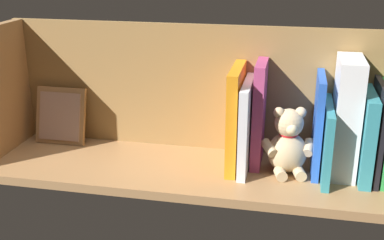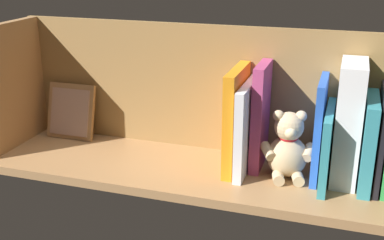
# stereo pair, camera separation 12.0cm
# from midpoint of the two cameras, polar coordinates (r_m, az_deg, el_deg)

# --- Properties ---
(ground_plane) EXTENTS (1.06, 0.31, 0.02)m
(ground_plane) POSITION_cam_midpoint_polar(r_m,az_deg,el_deg) (1.25, 2.76, -5.81)
(ground_plane) COLOR #A87A4C
(shelf_back_panel) EXTENTS (1.06, 0.02, 0.34)m
(shelf_back_panel) POSITION_cam_midpoint_polar(r_m,az_deg,el_deg) (1.31, 4.40, 3.63)
(shelf_back_panel) COLOR olive
(shelf_back_panel) RESTS_ON ground_plane
(shelf_side_divider) EXTENTS (0.02, 0.25, 0.34)m
(shelf_side_divider) POSITION_cam_midpoint_polar(r_m,az_deg,el_deg) (1.40, -17.67, 3.83)
(shelf_side_divider) COLOR #A87A4C
(shelf_side_divider) RESTS_ON ground_plane
(book_1) EXTENTS (0.01, 0.17, 0.23)m
(book_1) POSITION_cam_midpoint_polar(r_m,az_deg,el_deg) (1.21, 23.53, -1.98)
(book_1) COLOR black
(book_1) RESTS_ON ground_plane
(book_2) EXTENTS (0.03, 0.17, 0.21)m
(book_2) POSITION_cam_midpoint_polar(r_m,az_deg,el_deg) (1.21, 22.34, -2.41)
(book_2) COLOR teal
(book_2) RESTS_ON ground_plane
(dictionary_thick_white) EXTENTS (0.06, 0.15, 0.28)m
(dictionary_thick_white) POSITION_cam_midpoint_polar(r_m,az_deg,el_deg) (1.20, 20.35, -0.33)
(dictionary_thick_white) COLOR white
(dictionary_thick_white) RESTS_ON ground_plane
(book_3) EXTENTS (0.02, 0.20, 0.18)m
(book_3) POSITION_cam_midpoint_polar(r_m,az_deg,el_deg) (1.20, 18.10, -2.90)
(book_3) COLOR teal
(book_3) RESTS_ON ground_plane
(book_4) EXTENTS (0.02, 0.16, 0.24)m
(book_4) POSITION_cam_midpoint_polar(r_m,az_deg,el_deg) (1.21, 17.25, -1.03)
(book_4) COLOR blue
(book_4) RESTS_ON ground_plane
(teddy_bear) EXTENTS (0.13, 0.12, 0.17)m
(teddy_bear) POSITION_cam_midpoint_polar(r_m,az_deg,el_deg) (1.20, 13.82, -3.21)
(teddy_bear) COLOR #D1B284
(teddy_bear) RESTS_ON ground_plane
(book_5) EXTENTS (0.03, 0.13, 0.26)m
(book_5) POSITION_cam_midpoint_polar(r_m,az_deg,el_deg) (1.22, 10.70, 0.37)
(book_5) COLOR #B23F72
(book_5) RESTS_ON ground_plane
(book_6) EXTENTS (0.02, 0.19, 0.22)m
(book_6) POSITION_cam_midpoint_polar(r_m,az_deg,el_deg) (1.21, 9.16, -0.91)
(book_6) COLOR silver
(book_6) RESTS_ON ground_plane
(book_7) EXTENTS (0.03, 0.18, 0.25)m
(book_7) POSITION_cam_midpoint_polar(r_m,az_deg,el_deg) (1.21, 7.96, 0.04)
(book_7) COLOR orange
(book_7) RESTS_ON ground_plane
(picture_frame_leaning) EXTENTS (0.14, 0.05, 0.16)m
(picture_frame_leaning) POSITION_cam_midpoint_polar(r_m,az_deg,el_deg) (1.44, -11.48, 0.93)
(picture_frame_leaning) COLOR #A87A4C
(picture_frame_leaning) RESTS_ON ground_plane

